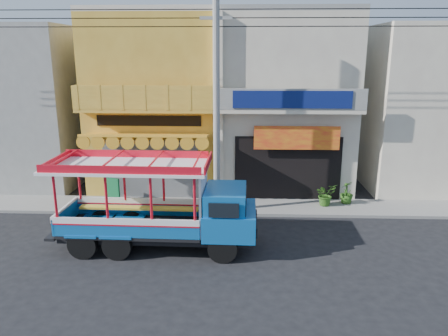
% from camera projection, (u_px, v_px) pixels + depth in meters
% --- Properties ---
extents(ground, '(90.00, 90.00, 0.00)m').
position_uv_depth(ground, '(241.00, 249.00, 14.63)').
color(ground, black).
rests_on(ground, ground).
extents(sidewalk, '(30.00, 2.00, 0.12)m').
position_uv_depth(sidewalk, '(241.00, 207.00, 18.48)').
color(sidewalk, slate).
rests_on(sidewalk, ground).
extents(shophouse_left, '(6.00, 7.50, 8.24)m').
position_uv_depth(shophouse_left, '(161.00, 100.00, 21.42)').
color(shophouse_left, gold).
rests_on(shophouse_left, ground).
extents(shophouse_right, '(6.00, 6.75, 8.24)m').
position_uv_depth(shophouse_right, '(283.00, 101.00, 21.20)').
color(shophouse_right, beige).
rests_on(shophouse_right, ground).
extents(party_pilaster, '(0.35, 0.30, 8.00)m').
position_uv_depth(party_pilaster, '(219.00, 111.00, 18.33)').
color(party_pilaster, beige).
rests_on(party_pilaster, ground).
extents(filler_building_left, '(6.00, 6.00, 7.60)m').
position_uv_depth(filler_building_left, '(22.00, 106.00, 21.80)').
color(filler_building_left, gray).
rests_on(filler_building_left, ground).
extents(filler_building_right, '(6.00, 6.00, 7.60)m').
position_uv_depth(filler_building_right, '(429.00, 108.00, 21.05)').
color(filler_building_right, beige).
rests_on(filler_building_right, ground).
extents(utility_pole, '(28.00, 0.26, 9.00)m').
position_uv_depth(utility_pole, '(220.00, 89.00, 16.56)').
color(utility_pole, gray).
rests_on(utility_pole, ground).
extents(songthaew_truck, '(6.74, 2.39, 3.12)m').
position_uv_depth(songthaew_truck, '(170.00, 206.00, 14.30)').
color(songthaew_truck, black).
rests_on(songthaew_truck, ground).
extents(green_sign, '(0.66, 0.53, 1.06)m').
position_uv_depth(green_sign, '(113.00, 192.00, 18.83)').
color(green_sign, black).
rests_on(green_sign, sidewalk).
extents(potted_plant_a, '(1.09, 1.03, 0.95)m').
position_uv_depth(potted_plant_a, '(326.00, 194.00, 18.37)').
color(potted_plant_a, '#295317').
rests_on(potted_plant_a, sidewalk).
extents(potted_plant_c, '(0.77, 0.77, 0.97)m').
position_uv_depth(potted_plant_c, '(347.00, 192.00, 18.60)').
color(potted_plant_c, '#295317').
rests_on(potted_plant_c, sidewalk).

